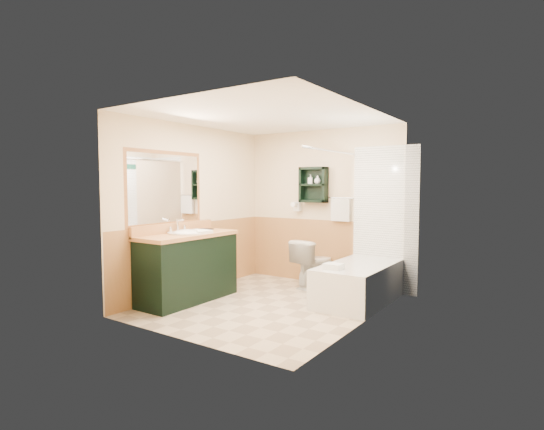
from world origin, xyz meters
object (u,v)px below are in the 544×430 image
Objects in this scene: bathtub at (359,283)px; soap_bottle_b at (317,181)px; soap_bottle_a at (310,182)px; wall_shelf at (313,185)px; toilet at (314,264)px; vanity_book at (201,223)px; vanity at (188,267)px; hair_dryer at (297,207)px.

soap_bottle_b is at bearing 148.10° from bathtub.
soap_bottle_a is 1.12× the size of soap_bottle_b.
wall_shelf is at bearing 149.82° from bathtub.
toilet is at bearing 156.78° from bathtub.
vanity_book is 1.89m from soap_bottle_b.
bathtub is 0.97m from toilet.
vanity is 2.37m from soap_bottle_b.
hair_dryer is 1.74m from bathtub.
toilet is 1.80m from vanity_book.
vanity_book is at bearing 110.63° from vanity.
vanity_book is (-1.06, -1.39, -0.54)m from wall_shelf.
hair_dryer reaches higher than vanity.
hair_dryer is at bearing -17.82° from toilet.
hair_dryer is 1.87× the size of soap_bottle_b.
wall_shelf is 0.46m from hair_dryer.
hair_dryer is at bearing 66.40° from vanity_book.
vanity is (-0.89, -1.83, -1.10)m from wall_shelf.
hair_dryer is at bearing 173.22° from soap_bottle_a.
vanity is 1.92m from toilet.
hair_dryer is at bearing 154.88° from bathtub.
soap_bottle_b is at bearing -3.80° from wall_shelf.
toilet is 1.27m from soap_bottle_a.
bathtub is at bearing -25.12° from hair_dryer.
wall_shelf is at bearing 176.20° from soap_bottle_b.
vanity_book reaches higher than toilet.
hair_dryer is 0.98m from toilet.
bathtub is at bearing 167.79° from toilet.
soap_bottle_b reaches higher than hair_dryer.
hair_dryer reaches higher than vanity_book.
vanity is at bearing -116.04° from wall_shelf.
soap_bottle_b is at bearing -63.05° from toilet.
vanity is 2.29m from bathtub.
soap_bottle_b is (-0.06, 0.21, 1.26)m from toilet.
vanity is 9.97× the size of soap_bottle_a.
hair_dryer is 0.56m from soap_bottle_b.
vanity is at bearing -114.89° from soap_bottle_a.
wall_shelf is at bearing 63.96° from vanity.
toilet reaches higher than bathtub.
vanity is 2.32m from soap_bottle_a.
wall_shelf is 0.76× the size of toilet.
soap_bottle_a reaches higher than vanity_book.
vanity is at bearing -107.77° from hair_dryer.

